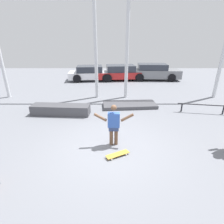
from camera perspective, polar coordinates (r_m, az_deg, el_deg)
The scene contains 11 objects.
ground_plane at distance 6.04m, azimuth -0.37°, elevation -11.42°, with size 36.00×36.00×0.00m, color slate.
skateboarder at distance 5.81m, azimuth 0.57°, elevation -3.79°, with size 1.32×0.21×1.46m.
skateboard at distance 5.61m, azimuth 1.83°, elevation -13.64°, with size 0.77×0.54×0.08m.
grind_box at distance 8.83m, azimuth -16.37°, elevation 0.75°, with size 2.79×0.68×0.48m, color #47474C.
manual_pad at distance 9.60m, azimuth 5.75°, elevation 2.37°, with size 2.86×1.18×0.18m, color #47474C.
grind_rail at distance 9.68m, azimuth 27.49°, elevation 1.72°, with size 2.34×0.45×0.46m.
canopy_support_left at distance 11.30m, azimuth -20.81°, elevation 21.16°, with size 5.80×0.20×5.45m.
canopy_support_right at distance 11.28m, azimuth 20.43°, elevation 21.21°, with size 5.80×0.20×5.45m.
parked_car_white at distance 16.11m, azimuth -6.83°, elevation 12.47°, with size 4.15×2.31×1.26m.
parked_car_red at distance 16.22m, azimuth 3.25°, elevation 12.71°, with size 4.66×2.31×1.30m.
parked_car_grey at distance 16.68m, azimuth 13.38°, elevation 12.60°, with size 4.64×2.08×1.40m.
Camera 1 is at (0.04, -5.02, 3.36)m, focal length 28.00 mm.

